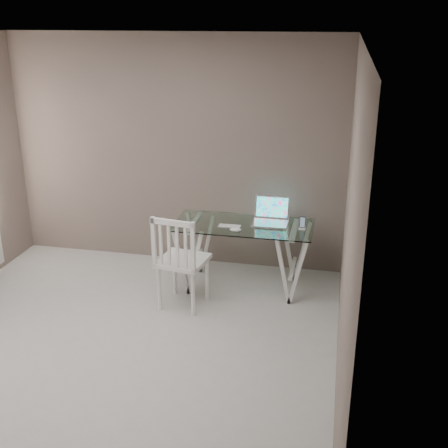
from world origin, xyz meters
name	(u,v)px	position (x,y,z in m)	size (l,w,h in m)	color
room	(84,171)	(-0.06, 0.02, 1.72)	(4.50, 4.52, 2.71)	#B3B1AC
desk	(243,255)	(0.93, 1.64, 0.38)	(1.50, 0.70, 0.75)	silver
chair	(179,258)	(0.38, 1.03, 0.56)	(0.53, 0.53, 1.02)	white
laptop	(271,217)	(1.21, 1.78, 0.81)	(0.38, 0.34, 0.26)	silver
keyboard	(230,226)	(0.80, 1.55, 0.75)	(0.25, 0.11, 0.01)	silver
mouse	(235,230)	(0.88, 1.43, 0.77)	(0.12, 0.07, 0.04)	white
phone_dock	(302,226)	(1.56, 1.64, 0.78)	(0.07, 0.07, 0.13)	white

